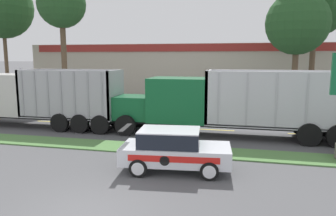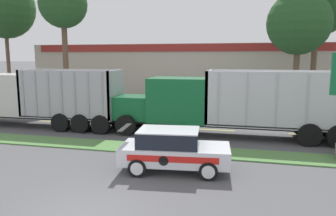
% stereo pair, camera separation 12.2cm
% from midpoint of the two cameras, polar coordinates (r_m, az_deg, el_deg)
% --- Properties ---
extents(ground_plane, '(600.00, 600.00, 0.00)m').
position_cam_midpoint_polar(ground_plane, '(9.73, -14.44, -17.77)').
color(ground_plane, '#515154').
extents(grass_verge, '(120.00, 1.77, 0.06)m').
position_cam_midpoint_polar(grass_verge, '(15.63, -2.79, -7.09)').
color(grass_verge, '#517F42').
rests_on(grass_verge, ground_plane).
extents(centre_line_3, '(2.40, 0.14, 0.01)m').
position_cam_midpoint_polar(centre_line_3, '(23.45, -19.45, -2.27)').
color(centre_line_3, yellow).
rests_on(centre_line_3, ground_plane).
extents(centre_line_4, '(2.40, 0.14, 0.01)m').
position_cam_midpoint_polar(centre_line_4, '(21.06, -6.96, -3.04)').
color(centre_line_4, yellow).
rests_on(centre_line_4, ground_plane).
extents(centre_line_5, '(2.40, 0.14, 0.01)m').
position_cam_midpoint_polar(centre_line_5, '(19.87, 7.84, -3.78)').
color(centre_line_5, yellow).
rests_on(centre_line_5, ground_plane).
extents(centre_line_6, '(2.40, 0.14, 0.01)m').
position_cam_midpoint_polar(centre_line_6, '(20.12, 23.38, -4.27)').
color(centre_line_6, yellow).
rests_on(centre_line_6, ground_plane).
extents(dump_truck_trail, '(12.69, 2.64, 3.66)m').
position_cam_midpoint_polar(dump_truck_trail, '(18.25, 5.68, 0.57)').
color(dump_truck_trail, black).
rests_on(dump_truck_trail, ground_plane).
extents(dump_truck_far_right, '(11.33, 2.56, 3.72)m').
position_cam_midpoint_polar(dump_truck_far_right, '(22.68, -24.15, 1.37)').
color(dump_truck_far_right, black).
rests_on(dump_truck_far_right, ground_plane).
extents(rally_car, '(4.30, 2.29, 1.64)m').
position_cam_midpoint_polar(rally_car, '(12.60, 0.76, -7.19)').
color(rally_car, silver).
rests_on(rally_car, ground_plane).
extents(store_building_backdrop, '(38.21, 12.10, 5.79)m').
position_cam_midpoint_polar(store_building_backdrop, '(41.78, 4.85, 6.85)').
color(store_building_backdrop, '#BCB29E').
rests_on(store_building_backdrop, ground_plane).
extents(tree_behind_left, '(4.99, 4.99, 10.72)m').
position_cam_midpoint_polar(tree_behind_left, '(28.69, 21.56, 14.53)').
color(tree_behind_left, brown).
rests_on(tree_behind_left, ground_plane).
extents(tree_behind_centre, '(6.45, 6.45, 14.39)m').
position_cam_midpoint_polar(tree_behind_centre, '(41.02, -27.03, 16.13)').
color(tree_behind_centre, brown).
rests_on(tree_behind_centre, ground_plane).
extents(tree_behind_right, '(4.41, 4.41, 12.48)m').
position_cam_midpoint_polar(tree_behind_right, '(32.96, -18.20, 17.50)').
color(tree_behind_right, brown).
rests_on(tree_behind_right, ground_plane).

